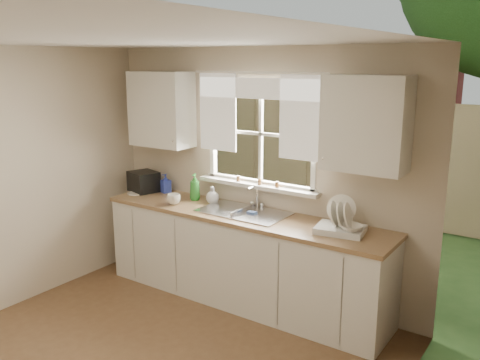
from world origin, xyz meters
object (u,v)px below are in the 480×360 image
Objects in this scene: dish_rack at (341,224)px; soap_bottle_a at (195,187)px; black_appliance at (144,182)px; cup at (174,199)px.

dish_rack reaches higher than soap_bottle_a.
soap_bottle_a is 0.72m from black_appliance.
soap_bottle_a reaches higher than black_appliance.
dish_rack is 1.79m from cup.
soap_bottle_a is at bearing 19.58° from black_appliance.
black_appliance is (-0.71, -0.04, -0.03)m from soap_bottle_a.
dish_rack is 2.42m from black_appliance.
soap_bottle_a reaches higher than cup.
dish_rack is 3.28× the size of cup.
soap_bottle_a is 0.92× the size of black_appliance.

